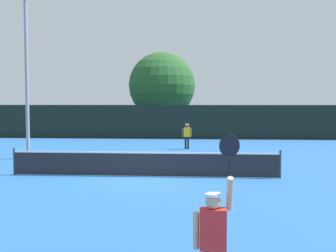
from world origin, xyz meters
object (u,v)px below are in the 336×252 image
at_px(parked_car_near, 93,124).
at_px(parked_car_mid, 240,124).
at_px(player_serving, 214,231).
at_px(parked_car_far, 282,126).
at_px(tennis_ball, 180,168).
at_px(large_tree, 162,86).
at_px(light_pole, 26,60).
at_px(player_receiving, 187,134).

relative_size(parked_car_near, parked_car_mid, 0.97).
xyz_separation_m(player_serving, parked_car_far, (7.31, 31.75, -0.28)).
bearing_deg(player_serving, parked_car_mid, 83.59).
xyz_separation_m(tennis_ball, large_tree, (-2.53, 20.28, 4.38)).
relative_size(large_tree, parked_car_mid, 1.70).
bearing_deg(parked_car_near, player_serving, -75.38).
bearing_deg(parked_car_far, light_pole, -125.71).
bearing_deg(parked_car_mid, large_tree, -154.71).
height_order(player_receiving, parked_car_near, parked_car_near).
xyz_separation_m(tennis_ball, parked_car_mid, (4.90, 22.71, 0.74)).
bearing_deg(parked_car_far, parked_car_mid, 147.30).
distance_m(tennis_ball, parked_car_far, 21.50).
xyz_separation_m(player_serving, player_receiving, (-0.89, 19.40, -0.12)).
height_order(player_serving, large_tree, large_tree).
bearing_deg(parked_car_mid, light_pole, -115.33).
height_order(light_pole, parked_car_near, light_pole).
height_order(player_serving, tennis_ball, player_serving).
xyz_separation_m(player_receiving, parked_car_mid, (4.78, 15.25, -0.16)).
bearing_deg(tennis_ball, parked_car_near, 113.72).
bearing_deg(light_pole, player_serving, -58.65).
xyz_separation_m(player_receiving, parked_car_near, (-9.36, 13.56, -0.16)).
distance_m(player_serving, large_tree, 32.59).
bearing_deg(large_tree, parked_car_far, -2.48).
height_order(light_pole, parked_car_far, light_pole).
bearing_deg(light_pole, parked_car_mid, 57.50).
bearing_deg(player_serving, parked_car_near, 107.26).
bearing_deg(parked_car_mid, parked_car_far, -33.17).
xyz_separation_m(light_pole, parked_car_mid, (12.78, 20.07, -4.25)).
bearing_deg(tennis_ball, player_receiving, 89.07).
xyz_separation_m(player_receiving, large_tree, (-2.65, 12.82, 3.47)).
height_order(large_tree, parked_car_mid, large_tree).
distance_m(light_pole, parked_car_mid, 24.17).
bearing_deg(player_receiving, tennis_ball, 89.07).
relative_size(player_serving, large_tree, 0.33).
relative_size(player_receiving, large_tree, 0.21).
bearing_deg(parked_car_far, parked_car_near, -176.32).
xyz_separation_m(large_tree, parked_car_mid, (7.43, 2.43, -3.64)).
relative_size(player_serving, parked_car_far, 0.55).
bearing_deg(player_receiving, player_serving, 92.62).
relative_size(light_pole, parked_car_far, 2.02).
bearing_deg(player_receiving, parked_car_far, -123.59).
distance_m(player_serving, light_pole, 17.53).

